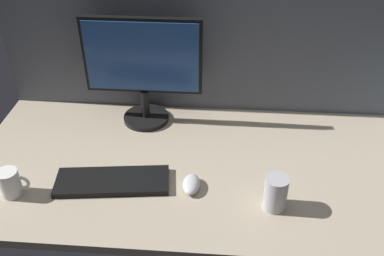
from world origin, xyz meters
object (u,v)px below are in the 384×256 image
(mouse, at_px, (191,184))
(mug_steel, at_px, (275,193))
(mug_ceramic_white, at_px, (10,183))
(monitor, at_px, (143,66))
(keyboard, at_px, (112,181))

(mouse, distance_m, mug_steel, 0.27)
(mug_steel, bearing_deg, mug_ceramic_white, -179.52)
(mug_steel, height_order, mug_ceramic_white, mug_steel)
(monitor, height_order, mouse, monitor)
(monitor, bearing_deg, keyboard, -97.14)
(keyboard, bearing_deg, monitor, 76.12)
(keyboard, height_order, mouse, mouse)
(monitor, distance_m, mug_steel, 0.68)
(keyboard, relative_size, mug_ceramic_white, 3.68)
(monitor, relative_size, mug_steel, 3.85)
(monitor, height_order, keyboard, monitor)
(monitor, xyz_separation_m, mug_ceramic_white, (-0.36, -0.46, -0.19))
(keyboard, bearing_deg, mug_steel, -13.78)
(mug_steel, bearing_deg, mouse, 166.47)
(mouse, bearing_deg, mug_steel, -12.43)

